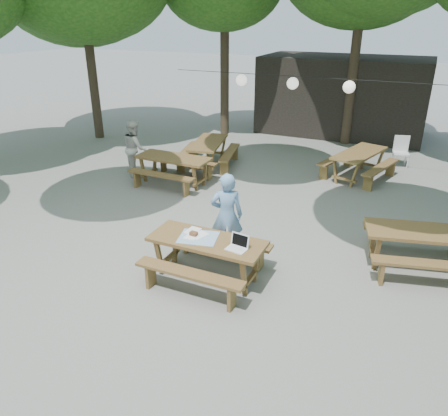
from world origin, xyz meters
The scene contains 13 objects.
ground centered at (0.00, 0.00, 0.00)m, with size 80.00×80.00×0.00m, color slate.
pavilion centered at (0.50, 10.50, 1.40)m, with size 6.00×3.00×2.80m, color black.
main_picnic_table centered at (0.39, -0.77, 0.39)m, with size 2.00×1.58×0.75m.
picnic_table_nw centered at (-2.50, 2.99, 0.39)m, with size 2.01×1.60×0.75m.
picnic_table_ne centered at (3.76, 1.12, 0.39)m, with size 2.22×1.99×0.75m.
picnic_table_far_w centered at (-2.32, 4.73, 0.39)m, with size 1.96×2.20×0.75m.
picnic_table_far_e centered at (1.96, 5.53, 0.39)m, with size 2.05×2.27×0.75m.
woman centered at (0.38, 0.08, 0.83)m, with size 0.61×0.40×1.66m, color #6B95C4.
second_person centered at (-3.84, 3.16, 0.79)m, with size 0.77×0.60×1.58m, color beige.
plastic_chair centered at (2.97, 7.12, 0.26)m, with size 0.53×0.53×0.90m.
laptop centered at (0.99, -0.84, 0.81)m, with size 0.36×0.30×0.24m.
tabletop_clutter centered at (0.20, -0.76, 0.76)m, with size 0.76×0.68×0.08m.
paper_lanterns centered at (-0.19, 6.00, 2.40)m, with size 9.00×0.34×0.38m.
Camera 1 is at (3.38, -6.61, 4.29)m, focal length 35.00 mm.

